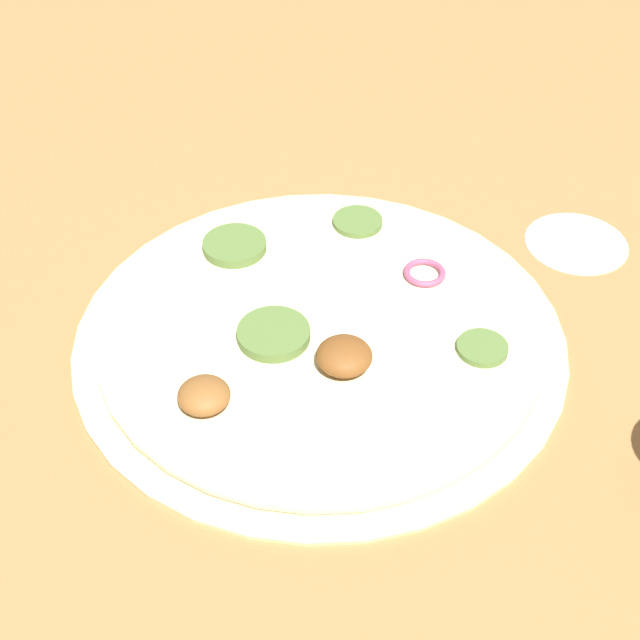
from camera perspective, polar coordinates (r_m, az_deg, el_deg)
ground_plane at (r=0.64m, az=0.00°, el=-1.07°), size 3.00×3.00×0.00m
pizza at (r=0.63m, az=-0.12°, el=-0.70°), size 0.35×0.35×0.03m
flour_patch at (r=0.75m, az=16.08°, el=4.77°), size 0.08×0.08×0.00m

